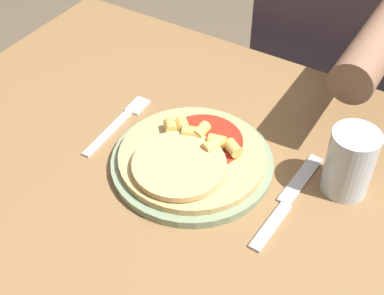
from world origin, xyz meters
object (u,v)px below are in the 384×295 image
object	(u,v)px
fork	(121,121)
pizza	(191,156)
dining_table	(182,215)
plate	(192,162)
knife	(287,201)
person_diner	(346,49)
drinking_glass	(350,162)

from	to	relation	value
fork	pizza	bearing A→B (deg)	-9.98
dining_table	plate	size ratio (longest dim) A/B	3.75
plate	knife	distance (m)	0.16
pizza	dining_table	bearing A→B (deg)	168.80
fork	person_diner	bearing A→B (deg)	65.09
knife	drinking_glass	size ratio (longest dim) A/B	2.01
drinking_glass	person_diner	xyz separation A→B (m)	(-0.15, 0.46, -0.10)
plate	knife	size ratio (longest dim) A/B	1.19
knife	drinking_glass	bearing A→B (deg)	50.39
person_diner	plate	bearing A→B (deg)	-98.02
dining_table	pizza	world-z (taller)	pizza
plate	drinking_glass	world-z (taller)	drinking_glass
dining_table	person_diner	xyz separation A→B (m)	(0.10, 0.54, 0.09)
drinking_glass	dining_table	bearing A→B (deg)	-161.54
fork	knife	bearing A→B (deg)	-3.07
dining_table	drinking_glass	world-z (taller)	drinking_glass
plate	pizza	distance (m)	0.02
dining_table	fork	world-z (taller)	fork
fork	person_diner	world-z (taller)	person_diner
dining_table	knife	xyz separation A→B (m)	(0.18, 0.01, 0.14)
dining_table	person_diner	distance (m)	0.56
drinking_glass	plate	bearing A→B (deg)	-159.93
pizza	knife	bearing A→B (deg)	3.93
fork	drinking_glass	distance (m)	0.40
dining_table	drinking_glass	xyz separation A→B (m)	(0.25, 0.08, 0.19)
fork	drinking_glass	world-z (taller)	drinking_glass
plate	person_diner	distance (m)	0.55
knife	fork	bearing A→B (deg)	176.93
drinking_glass	knife	bearing A→B (deg)	-129.61
fork	person_diner	xyz separation A→B (m)	(0.24, 0.52, -0.05)
pizza	drinking_glass	distance (m)	0.24
plate	drinking_glass	xyz separation A→B (m)	(0.23, 0.08, 0.05)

